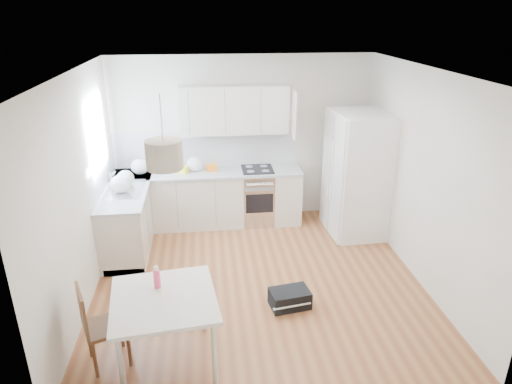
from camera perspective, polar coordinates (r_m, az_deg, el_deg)
floor at (r=6.16m, az=0.28°, el=-10.92°), size 4.20×4.20×0.00m
ceiling at (r=5.21m, az=0.33°, el=14.85°), size 4.20×4.20×0.00m
wall_back at (r=7.53m, az=-1.62°, el=6.61°), size 4.20×0.00×4.20m
wall_left at (r=5.70m, az=-21.13°, el=-0.06°), size 0.00×4.20×4.20m
wall_right at (r=6.15m, az=20.14°, el=1.63°), size 0.00×4.20×4.20m
window_glassblock at (r=6.65m, az=-19.25°, el=6.86°), size 0.02×1.00×1.00m
cabinets_back at (r=7.52m, az=-5.90°, el=-0.87°), size 3.00×0.60×0.88m
cabinets_left at (r=7.07m, az=-15.58°, el=-3.16°), size 0.60×1.80×0.88m
counter_back at (r=7.35m, az=-6.04°, el=2.43°), size 3.02×0.64×0.04m
counter_left at (r=6.89m, az=-15.97°, el=0.31°), size 0.64×1.82×0.04m
backsplash_back at (r=7.54m, az=-6.17°, el=5.40°), size 3.00×0.01×0.58m
backsplash_left at (r=6.85m, az=-18.66°, el=2.61°), size 0.01×1.80×0.58m
upper_cabinets at (r=7.24m, az=-2.75°, el=10.24°), size 1.70×0.32×0.75m
range_oven at (r=7.56m, az=0.17°, el=-0.61°), size 0.50×0.61×0.88m
sink at (r=6.84m, az=-16.04°, el=0.27°), size 0.50×0.80×0.16m
refrigerator at (r=7.22m, az=12.63°, el=2.16°), size 0.96×1.01×1.93m
dining_table at (r=4.61m, az=-11.41°, el=-13.71°), size 1.10×1.10×0.78m
dining_chair at (r=4.91m, az=-18.26°, el=-15.46°), size 0.50×0.50×0.91m
drink_bottle at (r=4.66m, az=-12.29°, el=-10.33°), size 0.08×0.08×0.23m
gym_bag at (r=5.64m, az=4.23°, el=-13.12°), size 0.51×0.38×0.21m
pendant_lamp at (r=4.01m, az=-11.41°, el=4.62°), size 0.37×0.37×0.25m
grocery_bag_a at (r=7.38m, az=-14.34°, el=3.09°), size 0.27×0.23×0.25m
grocery_bag_b at (r=7.39m, az=-10.96°, el=3.24°), size 0.23×0.19×0.21m
grocery_bag_c at (r=7.35m, az=-7.64°, el=3.49°), size 0.26×0.22×0.24m
grocery_bag_d at (r=6.99m, az=-16.00°, el=1.74°), size 0.24×0.21×0.22m
grocery_bag_e at (r=6.70m, az=-16.58°, el=0.98°), size 0.28×0.24×0.26m
snack_orange at (r=7.36m, az=-5.61°, el=3.08°), size 0.18×0.13×0.11m
snack_yellow at (r=7.32m, az=-9.15°, el=2.79°), size 0.19×0.16×0.11m
snack_red at (r=7.44m, az=-11.87°, el=2.91°), size 0.18×0.18×0.11m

